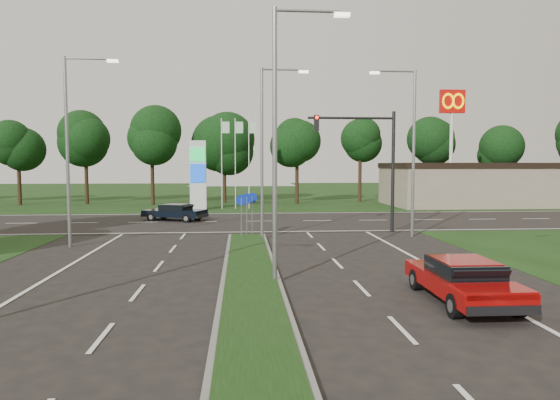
{
  "coord_description": "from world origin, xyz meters",
  "views": [
    {
      "loc": [
        -0.31,
        -10.38,
        3.95
      ],
      "look_at": [
        1.6,
        14.01,
        2.2
      ],
      "focal_mm": 32.0,
      "sensor_mm": 36.0,
      "label": 1
    }
  ],
  "objects": [
    {
      "name": "navy_sedan",
      "position": [
        -4.93,
        24.82,
        0.63
      ],
      "size": [
        4.63,
        3.29,
        1.18
      ],
      "rotation": [
        0.0,
        0.0,
        1.17
      ],
      "color": "black",
      "rests_on": "ground"
    },
    {
      "name": "treeline_far",
      "position": [
        0.1,
        39.93,
        6.83
      ],
      "size": [
        6.0,
        6.0,
        9.9
      ],
      "color": "black",
      "rests_on": "ground"
    },
    {
      "name": "mcdonalds_sign",
      "position": [
        18.0,
        31.97,
        7.99
      ],
      "size": [
        2.2,
        0.47,
        10.4
      ],
      "color": "silver",
      "rests_on": "ground"
    },
    {
      "name": "streetlight_right_far",
      "position": [
        8.8,
        16.0,
        5.08
      ],
      "size": [
        2.53,
        0.22,
        9.0
      ],
      "rotation": [
        0.0,
        0.0,
        3.14
      ],
      "color": "gray",
      "rests_on": "ground"
    },
    {
      "name": "red_sedan",
      "position": [
        6.0,
        3.22,
        0.68
      ],
      "size": [
        1.97,
        4.61,
        1.26
      ],
      "rotation": [
        0.0,
        0.0,
        -0.01
      ],
      "color": "#9E0908",
      "rests_on": "ground"
    },
    {
      "name": "cross_road",
      "position": [
        0.0,
        24.0,
        0.0
      ],
      "size": [
        160.0,
        12.0,
        0.02
      ],
      "primitive_type": "cube",
      "color": "black",
      "rests_on": "ground"
    },
    {
      "name": "verge_far",
      "position": [
        0.0,
        55.0,
        0.0
      ],
      "size": [
        160.0,
        50.0,
        0.02
      ],
      "primitive_type": "cube",
      "color": "black",
      "rests_on": "ground"
    },
    {
      "name": "streetlight_median_far",
      "position": [
        1.0,
        16.0,
        5.08
      ],
      "size": [
        2.53,
        0.22,
        9.0
      ],
      "color": "gray",
      "rests_on": "ground"
    },
    {
      "name": "streetlight_left_far",
      "position": [
        -8.3,
        14.0,
        5.08
      ],
      "size": [
        2.53,
        0.22,
        9.0
      ],
      "color": "gray",
      "rests_on": "ground"
    },
    {
      "name": "median_kerb",
      "position": [
        0.0,
        4.0,
        0.06
      ],
      "size": [
        2.0,
        26.0,
        0.12
      ],
      "primitive_type": "cube",
      "color": "slate",
      "rests_on": "ground"
    },
    {
      "name": "ground",
      "position": [
        0.0,
        0.0,
        0.0
      ],
      "size": [
        160.0,
        160.0,
        0.0
      ],
      "primitive_type": "plane",
      "color": "black",
      "rests_on": "ground"
    },
    {
      "name": "gas_pylon",
      "position": [
        -3.79,
        33.05,
        3.2
      ],
      "size": [
        5.8,
        1.26,
        8.0
      ],
      "color": "silver",
      "rests_on": "ground"
    },
    {
      "name": "streetlight_median_near",
      "position": [
        1.0,
        6.0,
        5.08
      ],
      "size": [
        2.53,
        0.22,
        9.0
      ],
      "color": "gray",
      "rests_on": "ground"
    },
    {
      "name": "median_signs",
      "position": [
        0.0,
        16.4,
        1.71
      ],
      "size": [
        1.16,
        1.76,
        2.38
      ],
      "color": "gray",
      "rests_on": "ground"
    },
    {
      "name": "traffic_signal",
      "position": [
        7.19,
        18.0,
        4.65
      ],
      "size": [
        5.1,
        0.42,
        7.0
      ],
      "color": "black",
      "rests_on": "ground"
    },
    {
      "name": "commercial_building",
      "position": [
        22.0,
        36.0,
        2.0
      ],
      "size": [
        16.0,
        9.0,
        4.0
      ],
      "primitive_type": "cube",
      "color": "gray",
      "rests_on": "ground"
    }
  ]
}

